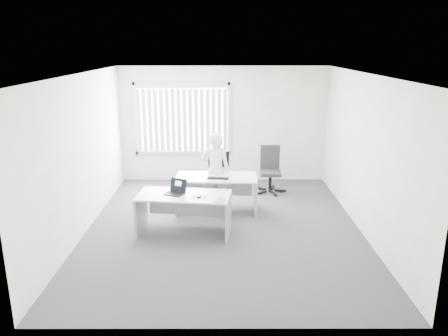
{
  "coord_description": "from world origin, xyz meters",
  "views": [
    {
      "loc": [
        -0.0,
        -7.5,
        3.27
      ],
      "look_at": [
        0.01,
        0.15,
        1.11
      ],
      "focal_mm": 35.0,
      "sensor_mm": 36.0,
      "label": 1
    }
  ],
  "objects_px": {
    "office_chair": "(270,178)",
    "monitor": "(219,162)",
    "desk_near": "(184,205)",
    "laptop": "(174,187)",
    "desk_far": "(217,186)",
    "person": "(216,171)"
  },
  "relations": [
    {
      "from": "desk_far",
      "to": "person",
      "type": "distance_m",
      "value": 0.34
    },
    {
      "from": "office_chair",
      "to": "monitor",
      "type": "distance_m",
      "value": 1.63
    },
    {
      "from": "laptop",
      "to": "monitor",
      "type": "distance_m",
      "value": 1.58
    },
    {
      "from": "person",
      "to": "laptop",
      "type": "height_order",
      "value": "person"
    },
    {
      "from": "desk_near",
      "to": "monitor",
      "type": "relative_size",
      "value": 3.89
    },
    {
      "from": "person",
      "to": "monitor",
      "type": "bearing_deg",
      "value": -123.96
    },
    {
      "from": "desk_far",
      "to": "laptop",
      "type": "relative_size",
      "value": 5.07
    },
    {
      "from": "desk_near",
      "to": "person",
      "type": "bearing_deg",
      "value": 74.09
    },
    {
      "from": "desk_far",
      "to": "monitor",
      "type": "height_order",
      "value": "monitor"
    },
    {
      "from": "desk_near",
      "to": "person",
      "type": "distance_m",
      "value": 1.44
    },
    {
      "from": "desk_near",
      "to": "monitor",
      "type": "bearing_deg",
      "value": 73.03
    },
    {
      "from": "monitor",
      "to": "person",
      "type": "bearing_deg",
      "value": -142.34
    },
    {
      "from": "desk_near",
      "to": "laptop",
      "type": "height_order",
      "value": "laptop"
    },
    {
      "from": "desk_far",
      "to": "monitor",
      "type": "xyz_separation_m",
      "value": [
        0.04,
        0.29,
        0.43
      ]
    },
    {
      "from": "desk_far",
      "to": "office_chair",
      "type": "bearing_deg",
      "value": 47.37
    },
    {
      "from": "desk_far",
      "to": "person",
      "type": "bearing_deg",
      "value": 97.5
    },
    {
      "from": "desk_far",
      "to": "office_chair",
      "type": "relative_size",
      "value": 1.54
    },
    {
      "from": "desk_near",
      "to": "person",
      "type": "relative_size",
      "value": 1.07
    },
    {
      "from": "desk_near",
      "to": "office_chair",
      "type": "relative_size",
      "value": 1.6
    },
    {
      "from": "desk_near",
      "to": "person",
      "type": "xyz_separation_m",
      "value": [
        0.54,
        1.3,
        0.26
      ]
    },
    {
      "from": "person",
      "to": "monitor",
      "type": "xyz_separation_m",
      "value": [
        0.06,
        0.08,
        0.16
      ]
    },
    {
      "from": "office_chair",
      "to": "monitor",
      "type": "bearing_deg",
      "value": -139.53
    }
  ]
}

